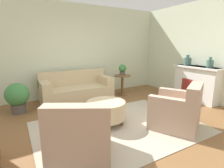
% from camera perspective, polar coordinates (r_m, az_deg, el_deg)
% --- Properties ---
extents(ground_plane, '(16.00, 16.00, 0.00)m').
position_cam_1_polar(ground_plane, '(3.54, 2.37, -13.95)').
color(ground_plane, brown).
extents(wall_back, '(9.25, 0.12, 2.80)m').
position_cam_1_polar(wall_back, '(5.62, -12.39, 10.48)').
color(wall_back, beige).
rests_on(wall_back, ground_plane).
extents(wall_right, '(0.12, 10.00, 2.80)m').
position_cam_1_polar(wall_right, '(5.45, 31.32, 8.90)').
color(wall_right, beige).
rests_on(wall_right, ground_plane).
extents(rug, '(3.13, 2.24, 0.01)m').
position_cam_1_polar(rug, '(3.53, 2.37, -13.87)').
color(rug, '#B2A893').
rests_on(rug, ground_plane).
extents(couch, '(1.99, 0.85, 0.85)m').
position_cam_1_polar(couch, '(5.16, -11.45, -1.87)').
color(couch, '#C6B289').
rests_on(couch, ground_plane).
extents(armchair_left, '(1.12, 1.13, 0.88)m').
position_cam_1_polar(armchair_left, '(2.55, -10.04, -16.67)').
color(armchair_left, tan).
rests_on(armchair_left, rug).
extents(armchair_right, '(1.12, 1.13, 0.88)m').
position_cam_1_polar(armchair_right, '(3.62, 20.77, -8.29)').
color(armchair_right, tan).
rests_on(armchair_right, rug).
extents(ottoman_table, '(0.78, 0.78, 0.47)m').
position_cam_1_polar(ottoman_table, '(3.57, -1.97, -8.42)').
color(ottoman_table, '#C6B289').
rests_on(ottoman_table, rug).
extents(side_table, '(0.54, 0.54, 0.64)m').
position_cam_1_polar(side_table, '(5.62, 3.38, 0.85)').
color(side_table, brown).
rests_on(side_table, ground_plane).
extents(fireplace, '(0.44, 1.35, 1.00)m').
position_cam_1_polar(fireplace, '(5.54, 25.77, 0.36)').
color(fireplace, white).
rests_on(fireplace, ground_plane).
extents(vase_mantel_near, '(0.22, 0.22, 0.30)m').
position_cam_1_polar(vase_mantel_near, '(5.64, 23.39, 6.89)').
color(vase_mantel_near, '#477066').
rests_on(vase_mantel_near, fireplace).
extents(vase_mantel_far, '(0.17, 0.17, 0.28)m').
position_cam_1_polar(vase_mantel_far, '(5.26, 29.34, 5.88)').
color(vase_mantel_far, '#477066').
rests_on(vase_mantel_far, fireplace).
extents(potted_plant_on_side_table, '(0.25, 0.25, 0.35)m').
position_cam_1_polar(potted_plant_on_side_table, '(5.55, 3.43, 4.86)').
color(potted_plant_on_side_table, '#4C4742').
rests_on(potted_plant_on_side_table, side_table).
extents(potted_plant_floor, '(0.53, 0.53, 0.72)m').
position_cam_1_polar(potted_plant_floor, '(4.64, -28.50, -3.56)').
color(potted_plant_floor, '#4C4742').
rests_on(potted_plant_floor, ground_plane).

